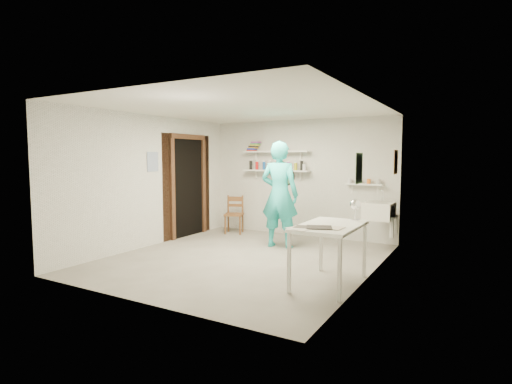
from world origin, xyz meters
The scene contains 27 objects.
floor centered at (0.00, 0.00, -0.01)m, with size 4.00×4.50×0.02m, color slate.
ceiling centered at (0.00, 0.00, 2.41)m, with size 4.00×4.50×0.02m, color silver.
wall_back centered at (0.00, 2.26, 1.20)m, with size 4.00×0.02×2.40m, color silver.
wall_front centered at (0.00, -2.26, 1.20)m, with size 4.00×0.02×2.40m, color silver.
wall_left centered at (-2.01, 0.00, 1.20)m, with size 0.02×4.50×2.40m, color silver.
wall_right centered at (2.01, 0.00, 1.20)m, with size 0.02×4.50×2.40m, color silver.
doorway_recess centered at (-1.99, 1.05, 1.00)m, with size 0.02×0.90×2.00m, color black.
corridor_box centered at (-2.70, 1.05, 1.05)m, with size 1.40×1.50×2.10m, color brown.
door_lintel centered at (-1.97, 1.05, 2.05)m, with size 0.06×1.05×0.10m, color brown.
door_jamb_near centered at (-1.97, 0.55, 1.00)m, with size 0.06×0.10×2.00m, color brown.
door_jamb_far centered at (-1.97, 1.55, 1.00)m, with size 0.06×0.10×2.00m, color brown.
shelf_lower centered at (-0.50, 2.13, 1.35)m, with size 1.50×0.22×0.03m, color white.
shelf_upper centered at (-0.50, 2.13, 1.75)m, with size 1.50×0.22×0.03m, color white.
ledge_shelf centered at (1.35, 2.17, 1.12)m, with size 0.70×0.14×0.03m, color white.
poster_left centered at (-1.99, 0.05, 1.55)m, with size 0.01×0.28×0.36m, color #334C7F.
poster_right_a centered at (1.99, 1.80, 1.55)m, with size 0.01×0.34×0.42m, color #995933.
poster_right_b centered at (1.99, -0.55, 1.50)m, with size 0.01×0.30×0.38m, color #3F724C.
belfast_sink centered at (1.75, 1.70, 0.70)m, with size 0.48×0.60×0.30m, color white.
man centered at (0.13, 1.03, 0.96)m, with size 0.70×0.46×1.92m, color #28CACB.
wall_clock centered at (0.15, 1.25, 1.28)m, with size 0.35×0.35×0.04m, color beige.
wooden_chair centered at (-1.30, 1.74, 0.41)m, with size 0.38×0.36×0.81m, color brown.
work_table centered at (1.64, -0.59, 0.39)m, with size 0.70×1.17×0.78m, color white.
desk_lamp centered at (1.83, -0.12, 1.00)m, with size 0.15×0.15×0.15m, color silver.
spray_cans centered at (-0.50, 2.13, 1.45)m, with size 1.31×0.06×0.17m.
book_stack centered at (-1.04, 2.13, 1.86)m, with size 0.30×0.14×0.20m.
ledge_pots centered at (1.35, 2.17, 1.18)m, with size 0.48×0.07×0.09m.
papers centered at (1.64, -0.59, 0.79)m, with size 0.30×0.22×0.02m.
Camera 1 is at (3.30, -5.41, 1.64)m, focal length 28.00 mm.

